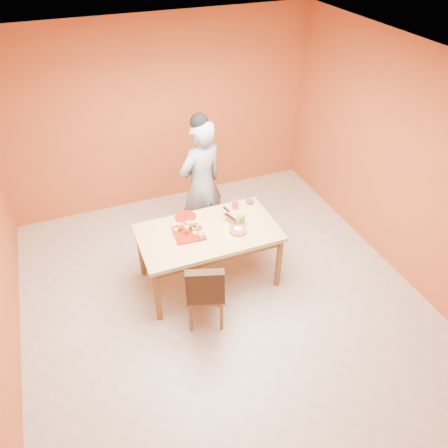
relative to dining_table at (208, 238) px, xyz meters
name	(u,v)px	position (x,y,z in m)	size (l,w,h in m)	color
floor	(225,305)	(0.03, -0.48, -0.67)	(5.00, 5.00, 0.00)	beige
ceiling	(226,74)	(0.03, -0.48, 2.03)	(5.00, 5.00, 0.00)	silver
wall_back	(160,116)	(0.03, 2.02, 0.68)	(4.50, 4.50, 0.00)	#B45629
wall_right	(409,169)	(2.28, -0.48, 0.68)	(5.00, 5.00, 0.00)	#B45629
dining_table	(208,238)	(0.00, 0.00, 0.00)	(1.60, 0.90, 0.76)	tan
dining_chair	(206,290)	(-0.25, -0.60, -0.20)	(0.53, 0.59, 0.90)	brown
pastry_pile	(189,229)	(-0.22, 0.03, 0.16)	(0.30, 0.30, 0.10)	tan
person	(202,184)	(0.20, 0.81, 0.21)	(0.64, 0.42, 1.76)	gray
pastry_platter	(189,233)	(-0.22, 0.03, 0.10)	(0.33, 0.33, 0.02)	maroon
red_dinner_plate	(186,217)	(-0.16, 0.35, 0.10)	(0.25, 0.25, 0.02)	maroon
white_cake_plate	(238,232)	(0.31, -0.15, 0.10)	(0.27, 0.27, 0.01)	white
sponge_cake	(238,230)	(0.31, -0.15, 0.13)	(0.22, 0.22, 0.05)	gold
cake_server	(233,219)	(0.32, 0.03, 0.16)	(0.05, 0.28, 0.01)	silver
egg_ornament	(240,219)	(0.40, -0.01, 0.17)	(0.12, 0.09, 0.15)	olive
magenta_glass	(235,204)	(0.47, 0.31, 0.15)	(0.07, 0.07, 0.11)	#B91B6E
checker_tin	(250,202)	(0.68, 0.35, 0.11)	(0.10, 0.10, 0.03)	#3B1E10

